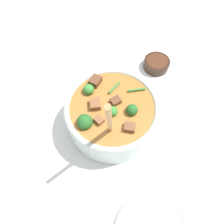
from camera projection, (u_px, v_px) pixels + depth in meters
ground_plane at (112, 123)px, 0.69m from camera, size 4.00×4.00×0.00m
stew_bowl at (112, 113)px, 0.64m from camera, size 0.27×0.27×0.32m
condiment_bowl at (156, 64)px, 0.79m from camera, size 0.09×0.09×0.03m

